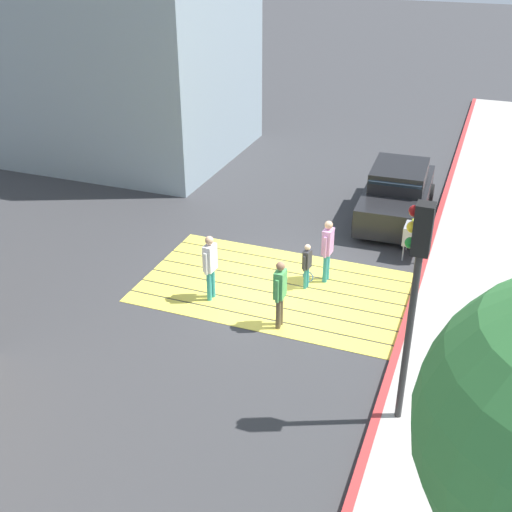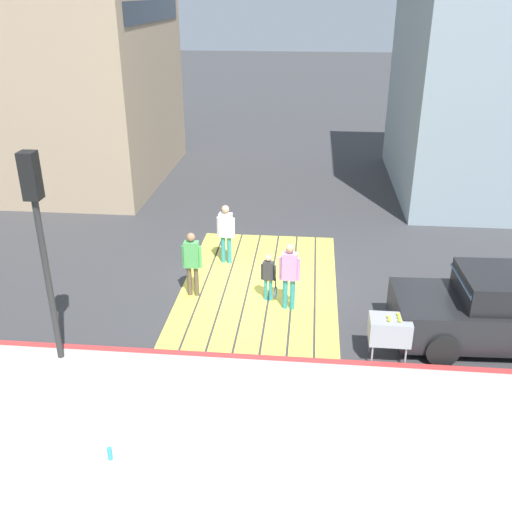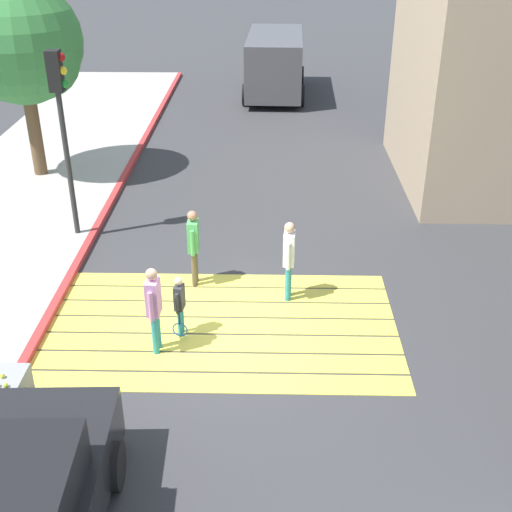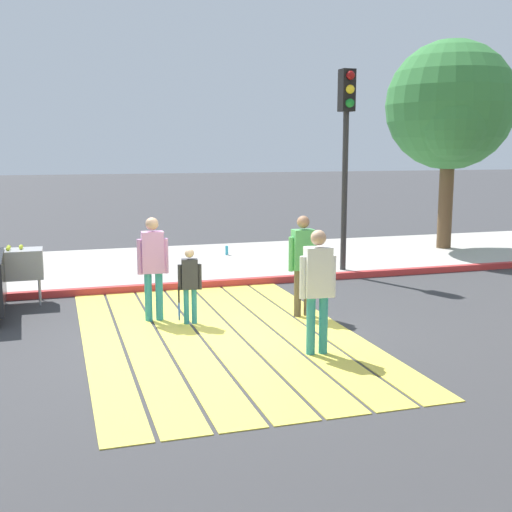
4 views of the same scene
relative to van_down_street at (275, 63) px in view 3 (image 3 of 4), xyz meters
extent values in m
plane|color=#38383A|center=(-1.01, -16.64, -1.28)|extent=(120.00, 120.00, 0.00)
cube|color=#EAD64C|center=(-1.01, -18.29, -1.27)|extent=(6.40, 0.50, 0.01)
cube|color=#EAD64C|center=(-1.01, -17.74, -1.27)|extent=(6.40, 0.50, 0.01)
cube|color=#EAD64C|center=(-1.01, -17.19, -1.27)|extent=(6.40, 0.50, 0.01)
cube|color=#EAD64C|center=(-1.01, -16.64, -1.27)|extent=(6.40, 0.50, 0.01)
cube|color=#EAD64C|center=(-1.01, -16.09, -1.27)|extent=(6.40, 0.50, 0.01)
cube|color=#EAD64C|center=(-1.01, -15.54, -1.27)|extent=(6.40, 0.50, 0.01)
cube|color=#EAD64C|center=(-1.01, -14.99, -1.27)|extent=(6.40, 0.50, 0.01)
cube|color=#BC3333|center=(-4.26, -16.64, -1.21)|extent=(0.16, 40.00, 0.13)
cube|color=#1E2833|center=(-3.04, -21.01, -0.07)|extent=(1.49, 0.39, 0.49)
cylinder|color=black|center=(-2.18, -20.42, -0.95)|extent=(0.25, 0.67, 0.66)
cube|color=#4C4C51|center=(0.00, 0.01, 0.02)|extent=(2.26, 5.26, 2.10)
cube|color=#19232D|center=(-0.08, -2.55, 0.39)|extent=(1.89, 0.12, 0.70)
cylinder|color=black|center=(-1.10, -1.57, -0.88)|extent=(0.29, 0.81, 0.80)
cylinder|color=black|center=(1.00, -1.64, -0.88)|extent=(0.29, 0.81, 0.80)
cylinder|color=black|center=(-1.00, 1.65, -0.88)|extent=(0.29, 0.81, 0.80)
cylinder|color=black|center=(1.10, 1.59, -0.88)|extent=(0.29, 0.81, 0.80)
cylinder|color=#2D2D2D|center=(-4.61, -13.03, 0.42)|extent=(0.12, 0.12, 3.40)
cube|color=black|center=(-4.61, -13.03, 2.54)|extent=(0.28, 0.28, 0.84)
sphere|color=maroon|center=(-4.45, -13.03, 2.82)|extent=(0.18, 0.18, 0.18)
sphere|color=yellow|center=(-4.45, -13.03, 2.55)|extent=(0.18, 0.18, 0.18)
sphere|color=#188429|center=(-4.45, -13.03, 2.28)|extent=(0.18, 0.18, 0.18)
cylinder|color=brown|center=(-6.63, -9.26, 0.02)|extent=(0.36, 0.36, 2.60)
sphere|color=#387F3D|center=(-6.63, -9.26, 2.44)|extent=(3.20, 3.20, 3.20)
sphere|color=#387F3D|center=(-6.03, -9.56, 2.04)|extent=(1.92, 1.92, 1.92)
cube|color=#99999E|center=(-3.91, -19.45, -0.58)|extent=(0.56, 0.80, 0.50)
cylinder|color=#99999E|center=(-3.68, -19.13, -1.05)|extent=(0.04, 0.04, 0.45)
cylinder|color=#99999E|center=(-4.13, -19.13, -1.05)|extent=(0.04, 0.04, 0.45)
cylinder|color=#99999E|center=(-3.68, -19.77, -1.05)|extent=(0.04, 0.04, 0.45)
sphere|color=#CCE033|center=(-3.79, -19.60, -0.29)|extent=(0.07, 0.07, 0.07)
sphere|color=#CCE033|center=(-3.91, -19.40, -0.29)|extent=(0.07, 0.07, 0.07)
cylinder|color=teal|center=(-2.07, -17.32, -0.89)|extent=(0.12, 0.12, 0.77)
cylinder|color=teal|center=(-2.08, -17.49, -0.89)|extent=(0.12, 0.12, 0.77)
cube|color=#D18CC6|center=(-2.08, -17.41, -0.19)|extent=(0.23, 0.35, 0.64)
sphere|color=tan|center=(-2.08, -17.41, 0.25)|extent=(0.20, 0.20, 0.20)
cylinder|color=#D18CC6|center=(-2.07, -17.21, -0.25)|extent=(0.08, 0.08, 0.54)
cylinder|color=#D18CC6|center=(-2.09, -17.61, -0.25)|extent=(0.08, 0.08, 0.54)
cylinder|color=teal|center=(0.23, -15.54, -0.89)|extent=(0.12, 0.12, 0.78)
cylinder|color=teal|center=(0.21, -15.71, -0.89)|extent=(0.12, 0.12, 0.78)
cube|color=white|center=(0.22, -15.63, -0.18)|extent=(0.24, 0.36, 0.65)
sphere|color=tan|center=(0.22, -15.63, 0.27)|extent=(0.20, 0.20, 0.20)
cylinder|color=white|center=(0.24, -15.43, -0.24)|extent=(0.08, 0.08, 0.55)
cylinder|color=white|center=(0.20, -15.83, -0.24)|extent=(0.08, 0.08, 0.55)
cylinder|color=brown|center=(-1.66, -15.02, -0.89)|extent=(0.11, 0.11, 0.77)
cylinder|color=brown|center=(-1.66, -15.18, -0.89)|extent=(0.11, 0.11, 0.77)
cube|color=#4CA559|center=(-1.66, -15.10, -0.19)|extent=(0.21, 0.34, 0.64)
sphere|color=#9E7051|center=(-1.66, -15.10, 0.25)|extent=(0.20, 0.20, 0.20)
cylinder|color=#4CA559|center=(-1.66, -14.90, -0.26)|extent=(0.08, 0.08, 0.54)
cylinder|color=#4CA559|center=(-1.65, -15.30, -0.26)|extent=(0.08, 0.08, 0.54)
cylinder|color=teal|center=(-1.71, -16.85, -1.00)|extent=(0.08, 0.08, 0.55)
cylinder|color=teal|center=(-1.73, -16.97, -1.00)|extent=(0.08, 0.08, 0.55)
cube|color=#333338|center=(-1.72, -16.91, -0.49)|extent=(0.18, 0.26, 0.46)
sphere|color=beige|center=(-1.72, -16.91, -0.17)|extent=(0.14, 0.14, 0.14)
cylinder|color=#333338|center=(-1.70, -16.76, -0.54)|extent=(0.06, 0.06, 0.39)
cylinder|color=#333338|center=(-1.75, -17.06, -0.54)|extent=(0.06, 0.06, 0.39)
cylinder|color=black|center=(-1.72, -17.08, -0.82)|extent=(0.03, 0.03, 0.28)
torus|color=blue|center=(-1.72, -17.08, -1.06)|extent=(0.28, 0.07, 0.28)
camera|label=1|loc=(-5.36, -3.91, 6.79)|focal=45.13mm
camera|label=2|loc=(-13.69, -17.80, 5.43)|focal=40.48mm
camera|label=3|loc=(-0.16, -26.76, 5.61)|focal=46.51mm
camera|label=4|loc=(7.80, -18.81, 1.39)|focal=45.66mm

